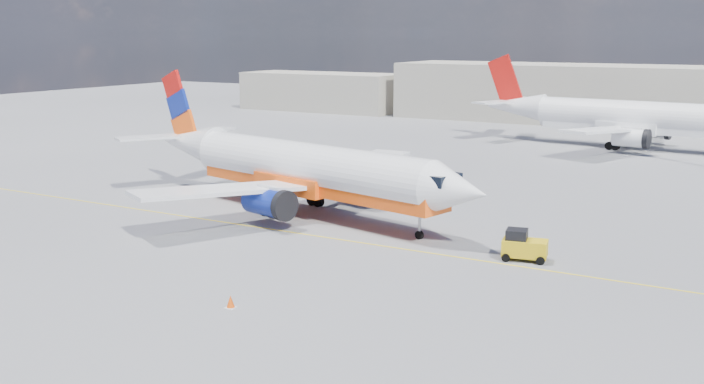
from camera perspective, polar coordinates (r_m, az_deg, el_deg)
The scene contains 8 objects.
ground at distance 44.90m, azimuth -2.15°, elevation -4.44°, with size 240.00×240.00×0.00m, color #5E5E63.
taxi_line at distance 47.38m, azimuth -0.23°, elevation -3.57°, with size 70.00×0.15×0.01m, color yellow.
terminal_main at distance 113.32m, azimuth 20.82°, elevation 6.53°, with size 70.00×14.00×8.00m, color #AFA796.
terminal_annex at distance 128.43m, azimuth -2.17°, elevation 7.31°, with size 26.00×10.00×6.00m, color #AFA796.
main_jet at distance 54.13m, azimuth -3.75°, elevation 1.75°, with size 31.63×24.28×9.54m.
second_jet at distance 90.28m, azimuth 19.53°, elevation 5.10°, with size 32.72×25.79×9.92m.
gse_tug at distance 44.26m, azimuth 12.35°, elevation -3.84°, with size 2.63×1.91×1.72m.
traffic_cone at distance 36.46m, azimuth -8.82°, elevation -7.90°, with size 0.43×0.43×0.61m.
Camera 1 is at (22.96, -36.58, 12.30)m, focal length 40.00 mm.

